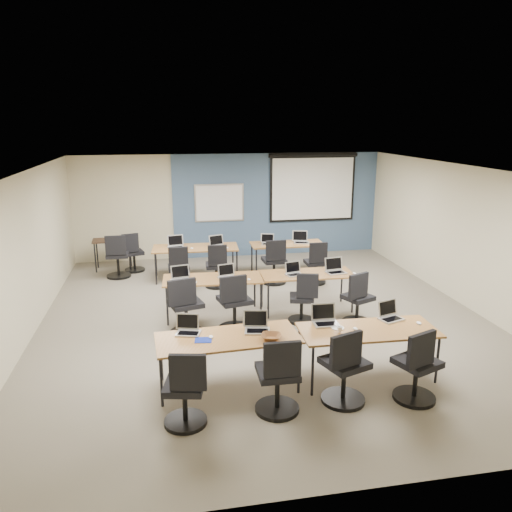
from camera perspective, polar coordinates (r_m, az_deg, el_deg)
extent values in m
cube|color=#6B6354|center=(9.24, 0.94, -7.14)|extent=(8.00, 9.00, 0.02)
cube|color=white|center=(8.59, 1.02, 9.76)|extent=(8.00, 9.00, 0.02)
cube|color=beige|center=(13.17, -2.94, 5.74)|extent=(8.00, 0.04, 2.70)
cube|color=beige|center=(4.76, 12.09, -12.26)|extent=(8.00, 0.04, 2.70)
cube|color=beige|center=(8.95, -25.00, -0.25)|extent=(0.04, 9.00, 2.70)
cube|color=beige|center=(10.37, 23.21, 1.91)|extent=(0.04, 9.00, 2.70)
cube|color=#3D5977|center=(13.36, 2.43, 5.88)|extent=(5.50, 0.04, 2.70)
cube|color=#B8B8B8|center=(13.05, -4.22, 6.07)|extent=(1.28, 0.02, 0.98)
cube|color=white|center=(13.04, -4.21, 6.07)|extent=(1.20, 0.02, 0.90)
cube|color=black|center=(13.48, 6.48, 7.81)|extent=(2.32, 0.03, 1.82)
cube|color=white|center=(13.47, 6.49, 7.64)|extent=(2.20, 0.02, 1.62)
cylinder|color=black|center=(13.39, 6.60, 11.38)|extent=(2.40, 0.10, 0.10)
cube|color=olive|center=(6.75, -3.22, -9.35)|extent=(1.91, 0.80, 0.03)
cylinder|color=black|center=(6.57, -10.77, -13.90)|extent=(0.04, 0.04, 0.70)
cylinder|color=black|center=(6.77, 4.92, -12.73)|extent=(0.04, 0.04, 0.70)
cylinder|color=black|center=(7.17, -10.79, -11.29)|extent=(0.04, 0.04, 0.70)
cylinder|color=black|center=(7.35, 3.51, -10.32)|extent=(0.04, 0.04, 0.70)
cube|color=brown|center=(7.15, 12.69, -8.27)|extent=(1.90, 0.79, 0.03)
cylinder|color=black|center=(6.73, 6.48, -12.95)|extent=(0.04, 0.04, 0.70)
cylinder|color=black|center=(7.41, 20.02, -11.08)|extent=(0.04, 0.04, 0.70)
cylinder|color=black|center=(7.31, 4.93, -10.53)|extent=(0.04, 0.04, 0.70)
cylinder|color=black|center=(7.94, 17.58, -9.06)|extent=(0.04, 0.04, 0.70)
cube|color=#8F5E3E|center=(9.17, -4.98, -2.63)|extent=(1.80, 0.75, 0.03)
cylinder|color=black|center=(8.96, -10.11, -5.74)|extent=(0.04, 0.04, 0.70)
cylinder|color=black|center=(9.11, 0.57, -5.13)|extent=(0.04, 0.04, 0.70)
cylinder|color=black|center=(9.55, -10.16, -4.40)|extent=(0.04, 0.04, 0.70)
cylinder|color=black|center=(9.69, -0.15, -3.85)|extent=(0.04, 0.04, 0.70)
cube|color=#9E6235|center=(9.47, 5.86, -2.07)|extent=(1.74, 0.73, 0.03)
cylinder|color=black|center=(9.12, 1.41, -5.10)|extent=(0.04, 0.04, 0.70)
cylinder|color=black|center=(9.57, 11.00, -4.39)|extent=(0.04, 0.04, 0.70)
cylinder|color=black|center=(9.68, 0.67, -3.88)|extent=(0.04, 0.04, 0.70)
cylinder|color=black|center=(10.10, 9.75, -3.27)|extent=(0.04, 0.04, 0.70)
cube|color=brown|center=(11.44, -6.94, 0.94)|extent=(1.93, 0.80, 0.03)
cylinder|color=black|center=(11.19, -11.39, -1.52)|extent=(0.04, 0.04, 0.70)
cylinder|color=black|center=(11.30, -2.19, -1.06)|extent=(0.04, 0.04, 0.70)
cylinder|color=black|center=(11.85, -11.36, -0.58)|extent=(0.04, 0.04, 0.70)
cylinder|color=black|center=(11.95, -2.67, -0.16)|extent=(0.04, 0.04, 0.70)
cube|color=brown|center=(11.73, 3.59, 1.38)|extent=(1.71, 0.71, 0.03)
cylinder|color=black|center=(11.38, 0.04, -0.93)|extent=(0.04, 0.04, 0.70)
cylinder|color=black|center=(11.76, 7.66, -0.53)|extent=(0.04, 0.04, 0.70)
cylinder|color=black|center=(11.94, -0.48, -0.15)|extent=(0.04, 0.04, 0.70)
cylinder|color=black|center=(12.31, 6.81, 0.21)|extent=(0.04, 0.04, 0.70)
cube|color=#B1B1B2|center=(6.88, -7.75, -8.75)|extent=(0.32, 0.23, 0.02)
cube|color=black|center=(6.85, -7.74, -8.72)|extent=(0.27, 0.14, 0.00)
cube|color=#B1B1B2|center=(6.94, -7.84, -7.41)|extent=(0.32, 0.06, 0.22)
cube|color=black|center=(6.94, -7.84, -7.44)|extent=(0.28, 0.04, 0.18)
ellipsoid|color=white|center=(6.73, -5.17, -9.19)|extent=(0.08, 0.11, 0.03)
cylinder|color=black|center=(6.37, -8.04, -18.19)|extent=(0.52, 0.52, 0.05)
cylinder|color=black|center=(6.26, -8.11, -16.63)|extent=(0.06, 0.06, 0.46)
cube|color=black|center=(6.12, -8.21, -14.48)|extent=(0.46, 0.46, 0.08)
cube|color=black|center=(5.81, -7.79, -13.05)|extent=(0.42, 0.06, 0.44)
cube|color=silver|center=(6.88, 0.15, -8.57)|extent=(0.34, 0.25, 0.02)
cube|color=black|center=(6.86, 0.18, -8.54)|extent=(0.29, 0.14, 0.00)
cube|color=silver|center=(6.95, -0.06, -7.15)|extent=(0.34, 0.06, 0.24)
cube|color=black|center=(6.95, -0.04, -7.17)|extent=(0.30, 0.04, 0.19)
ellipsoid|color=white|center=(6.81, 1.29, -8.85)|extent=(0.06, 0.10, 0.03)
cylinder|color=black|center=(6.55, 2.41, -17.00)|extent=(0.56, 0.56, 0.05)
cylinder|color=black|center=(6.44, 2.44, -15.33)|extent=(0.06, 0.06, 0.49)
cube|color=black|center=(6.30, 2.47, -13.09)|extent=(0.49, 0.49, 0.08)
cube|color=black|center=(5.97, 3.02, -11.72)|extent=(0.45, 0.06, 0.44)
cube|color=silver|center=(7.18, 8.02, -7.70)|extent=(0.35, 0.26, 0.02)
cube|color=black|center=(7.15, 8.08, -7.67)|extent=(0.30, 0.15, 0.00)
cube|color=silver|center=(7.25, 7.71, -6.31)|extent=(0.35, 0.06, 0.24)
cube|color=black|center=(7.24, 7.74, -6.34)|extent=(0.31, 0.05, 0.20)
ellipsoid|color=white|center=(7.09, 11.28, -8.14)|extent=(0.08, 0.11, 0.03)
cylinder|color=black|center=(6.83, 9.89, -15.80)|extent=(0.57, 0.57, 0.05)
cylinder|color=black|center=(6.71, 9.98, -14.14)|extent=(0.06, 0.06, 0.50)
cube|color=black|center=(6.58, 10.10, -11.92)|extent=(0.50, 0.50, 0.08)
cube|color=black|center=(6.25, 10.25, -10.59)|extent=(0.46, 0.06, 0.44)
cube|color=#ACACB5|center=(7.53, 15.20, -6.98)|extent=(0.33, 0.24, 0.02)
cube|color=black|center=(7.51, 15.27, -6.95)|extent=(0.28, 0.14, 0.00)
cube|color=#ACACB5|center=(7.59, 14.84, -5.73)|extent=(0.33, 0.06, 0.23)
cube|color=black|center=(7.59, 14.87, -5.76)|extent=(0.29, 0.04, 0.19)
ellipsoid|color=white|center=(7.50, 18.12, -7.30)|extent=(0.07, 0.10, 0.04)
cylinder|color=black|center=(7.08, 17.59, -15.11)|extent=(0.55, 0.55, 0.05)
cylinder|color=black|center=(6.98, 17.74, -13.56)|extent=(0.06, 0.06, 0.49)
cube|color=black|center=(6.85, 17.93, -11.48)|extent=(0.49, 0.49, 0.08)
cube|color=black|center=(6.53, 18.36, -10.14)|extent=(0.44, 0.06, 0.44)
cube|color=#A2A2AC|center=(9.07, -8.61, -2.78)|extent=(0.34, 0.25, 0.02)
cube|color=black|center=(9.05, -8.60, -2.75)|extent=(0.29, 0.14, 0.00)
cube|color=#A2A2AC|center=(9.16, -8.67, -1.76)|extent=(0.34, 0.06, 0.23)
cube|color=black|center=(9.15, -8.67, -1.78)|extent=(0.30, 0.04, 0.19)
ellipsoid|color=white|center=(8.94, -6.93, -2.99)|extent=(0.07, 0.10, 0.03)
cylinder|color=black|center=(8.69, -7.91, -8.64)|extent=(0.58, 0.58, 0.05)
cylinder|color=black|center=(8.60, -7.97, -7.22)|extent=(0.06, 0.06, 0.51)
cube|color=black|center=(8.49, -8.04, -5.37)|extent=(0.51, 0.51, 0.08)
cube|color=black|center=(8.18, -8.46, -4.11)|extent=(0.47, 0.06, 0.44)
cube|color=#A8A8B2|center=(9.13, -3.31, -2.51)|extent=(0.31, 0.23, 0.02)
cube|color=black|center=(9.11, -3.30, -2.47)|extent=(0.26, 0.13, 0.00)
cube|color=#A8A8B2|center=(9.21, -3.42, -1.57)|extent=(0.31, 0.06, 0.21)
cube|color=black|center=(9.20, -3.42, -1.59)|extent=(0.27, 0.04, 0.18)
ellipsoid|color=white|center=(9.03, -0.81, -2.69)|extent=(0.07, 0.10, 0.03)
cylinder|color=black|center=(8.78, -2.44, -8.24)|extent=(0.58, 0.58, 0.05)
cylinder|color=black|center=(8.69, -2.46, -6.85)|extent=(0.06, 0.06, 0.51)
cube|color=black|center=(8.58, -2.48, -5.03)|extent=(0.51, 0.51, 0.08)
cube|color=black|center=(8.27, -2.61, -3.77)|extent=(0.46, 0.06, 0.44)
cube|color=silver|center=(9.32, 4.41, -2.16)|extent=(0.31, 0.22, 0.02)
cube|color=black|center=(9.29, 4.45, -2.12)|extent=(0.26, 0.13, 0.00)
cube|color=silver|center=(9.39, 4.24, -1.26)|extent=(0.31, 0.06, 0.21)
cube|color=black|center=(9.39, 4.25, -1.27)|extent=(0.27, 0.04, 0.17)
ellipsoid|color=white|center=(9.29, 5.78, -2.23)|extent=(0.08, 0.11, 0.03)
cylinder|color=black|center=(9.14, 5.18, -7.31)|extent=(0.47, 0.47, 0.05)
cylinder|color=black|center=(9.07, 5.20, -6.24)|extent=(0.06, 0.06, 0.42)
cube|color=black|center=(8.98, 5.24, -4.76)|extent=(0.42, 0.42, 0.08)
cube|color=black|center=(8.73, 5.90, -3.42)|extent=(0.38, 0.06, 0.44)
cube|color=#B6B6C0|center=(9.55, 9.13, -1.88)|extent=(0.36, 0.26, 0.02)
cube|color=black|center=(9.53, 9.17, -1.84)|extent=(0.30, 0.15, 0.00)
cube|color=#B6B6C0|center=(9.64, 8.88, -0.87)|extent=(0.36, 0.07, 0.25)
cube|color=black|center=(9.63, 8.90, -0.88)|extent=(0.31, 0.05, 0.20)
ellipsoid|color=white|center=(9.56, 11.17, -1.95)|extent=(0.07, 0.10, 0.03)
cylinder|color=black|center=(9.21, 11.41, -7.38)|extent=(0.51, 0.51, 0.05)
cylinder|color=black|center=(9.13, 11.47, -6.21)|extent=(0.06, 0.06, 0.45)
cube|color=black|center=(9.04, 11.56, -4.64)|extent=(0.45, 0.45, 0.08)
cube|color=black|center=(8.76, 11.62, -3.37)|extent=(0.41, 0.06, 0.44)
cube|color=#BDBDBD|center=(11.42, -9.15, 0.97)|extent=(0.36, 0.26, 0.02)
cube|color=black|center=(11.40, -9.15, 1.00)|extent=(0.30, 0.15, 0.00)
cube|color=#BDBDBD|center=(11.53, -9.20, 1.79)|extent=(0.36, 0.07, 0.25)
cube|color=black|center=(11.52, -9.20, 1.78)|extent=(0.32, 0.05, 0.20)
ellipsoid|color=white|center=(11.30, -7.34, 0.88)|extent=(0.09, 0.12, 0.04)
cylinder|color=black|center=(10.92, -8.72, -3.61)|extent=(0.50, 0.50, 0.05)
cylinder|color=black|center=(10.86, -8.76, -2.63)|extent=(0.06, 0.06, 0.44)
cube|color=black|center=(10.78, -8.81, -1.31)|extent=(0.44, 0.44, 0.08)
cube|color=black|center=(10.51, -8.87, -0.15)|extent=(0.40, 0.06, 0.44)
cube|color=silver|center=(11.36, -4.48, 1.03)|extent=(0.34, 0.25, 0.02)
cube|color=black|center=(11.33, -4.47, 1.07)|extent=(0.29, 0.15, 0.00)
cube|color=silver|center=(11.46, -4.57, 1.83)|extent=(0.34, 0.06, 0.24)
cube|color=black|center=(11.45, -4.57, 1.82)|extent=(0.30, 0.05, 0.19)
ellipsoid|color=white|center=(11.29, -3.32, 0.97)|extent=(0.08, 0.10, 0.03)
cylinder|color=black|center=(10.98, -4.52, -3.36)|extent=(0.50, 0.50, 0.05)
cylinder|color=black|center=(10.92, -4.54, -2.39)|extent=(0.06, 0.06, 0.44)
cube|color=black|center=(10.84, -4.57, -1.07)|extent=(0.44, 0.44, 0.08)
cube|color=black|center=(10.58, -4.43, 0.08)|extent=(0.40, 0.06, 0.44)
cube|color=silver|center=(11.59, 1.44, 1.36)|extent=(0.31, 0.22, 0.02)
cube|color=black|center=(11.56, 1.46, 1.39)|extent=(0.26, 0.13, 0.00)
cube|color=silver|center=(11.67, 1.32, 2.06)|extent=(0.31, 0.06, 0.21)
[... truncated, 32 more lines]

